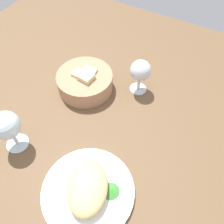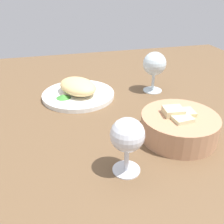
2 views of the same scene
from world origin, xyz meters
TOP-DOWN VIEW (x-y plane):
  - ground_plane at (0.00, 0.00)cm, footprint 140.00×140.00cm
  - plate at (-17.12, -14.13)cm, footprint 23.81×23.81cm
  - omelette at (-17.12, -14.13)cm, footprint 17.67×15.68cm
  - lettuce_garnish at (-14.45, -19.29)cm, footprint 4.59×4.59cm
  - bread_basket at (13.04, 6.66)cm, footprint 18.85×18.85cm
  - wine_glass_near at (21.64, -9.56)cm, footprint 6.91×6.91cm
  - wine_glass_far at (-15.56, 11.76)cm, footprint 7.84×7.84cm

SIDE VIEW (x-z plane):
  - ground_plane at x=0.00cm, z-range -2.00..0.00cm
  - plate at x=-17.12cm, z-range 0.00..1.40cm
  - lettuce_garnish at x=-14.45cm, z-range 1.40..2.54cm
  - bread_basket at x=13.04cm, z-range -0.66..7.20cm
  - omelette at x=-17.12cm, z-range 1.40..6.15cm
  - wine_glass_near at x=21.64cm, z-range 2.15..14.50cm
  - wine_glass_far at x=-15.56cm, z-range 2.42..16.18cm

